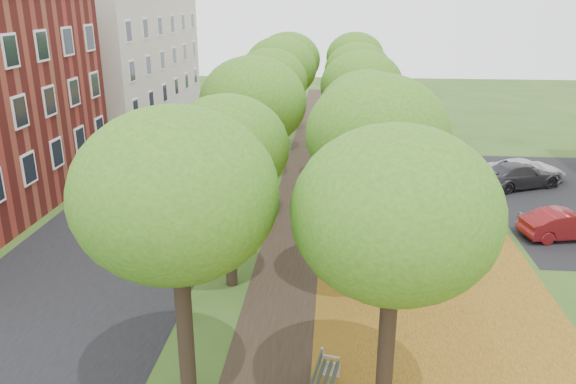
% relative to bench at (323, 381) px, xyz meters
% --- Properties ---
extents(street_asphalt, '(8.00, 70.00, 0.01)m').
position_rel_bench_xyz_m(street_asphalt, '(-8.64, 14.57, -0.42)').
color(street_asphalt, black).
rests_on(street_asphalt, ground).
extents(footpath, '(3.20, 70.00, 0.01)m').
position_rel_bench_xyz_m(footpath, '(-1.14, 14.57, -0.42)').
color(footpath, black).
rests_on(footpath, ground).
extents(leaf_verge, '(7.50, 70.00, 0.01)m').
position_rel_bench_xyz_m(leaf_verge, '(3.86, 14.57, -0.42)').
color(leaf_verge, '#A4681E').
rests_on(leaf_verge, ground).
extents(tree_row_west, '(4.35, 34.35, 7.09)m').
position_rel_bench_xyz_m(tree_row_west, '(-3.34, 14.57, 4.79)').
color(tree_row_west, black).
rests_on(tree_row_west, ground).
extents(tree_row_east, '(4.35, 34.35, 7.09)m').
position_rel_bench_xyz_m(tree_row_east, '(1.46, 14.57, 4.79)').
color(tree_row_east, black).
rests_on(tree_row_east, ground).
extents(building_cream, '(10.30, 20.30, 10.40)m').
position_rel_bench_xyz_m(building_cream, '(-18.14, 32.57, 4.78)').
color(building_cream, beige).
rests_on(building_cream, ground).
extents(bench, '(0.79, 1.80, 0.82)m').
position_rel_bench_xyz_m(bench, '(0.00, 0.00, 0.00)').
color(bench, '#242E27').
rests_on(bench, ground).
extents(car_silver, '(3.69, 1.67, 1.23)m').
position_rel_bench_xyz_m(car_silver, '(9.86, 10.98, 0.19)').
color(car_silver, '#AAA9AE').
rests_on(car_silver, ground).
extents(car_red, '(3.92, 2.05, 1.23)m').
position_rel_bench_xyz_m(car_red, '(9.86, 10.69, 0.19)').
color(car_red, maroon).
rests_on(car_red, ground).
extents(car_grey, '(4.86, 3.49, 1.31)m').
position_rel_bench_xyz_m(car_grey, '(9.90, 17.40, 0.23)').
color(car_grey, '#323237').
rests_on(car_grey, ground).
extents(car_white, '(4.81, 3.18, 1.23)m').
position_rel_bench_xyz_m(car_white, '(10.57, 18.47, 0.19)').
color(car_white, silver).
rests_on(car_white, ground).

